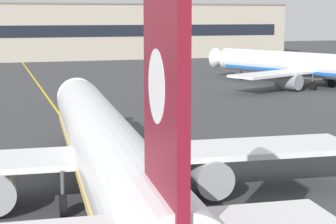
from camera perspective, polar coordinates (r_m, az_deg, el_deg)
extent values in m
cube|color=yellow|center=(54.06, -8.90, -2.45)|extent=(3.10, 179.98, 0.01)
cylinder|color=white|center=(34.69, -6.16, -3.15)|extent=(6.63, 36.19, 3.80)
cone|color=white|center=(53.60, -8.73, 1.25)|extent=(3.80, 2.88, 3.61)
cube|color=#DBBC66|center=(34.93, -6.13, -4.83)|extent=(6.32, 33.31, 0.44)
cube|color=black|center=(51.64, -8.58, 1.69)|extent=(2.93, 1.32, 0.60)
cube|color=white|center=(35.46, -6.26, -4.29)|extent=(32.28, 7.31, 0.36)
cylinder|color=gray|center=(36.07, 3.85, -6.02)|extent=(2.58, 3.77, 2.30)
cylinder|color=black|center=(37.78, 3.03, -5.29)|extent=(1.96, 0.33, 1.95)
cube|color=maroon|center=(18.52, -0.32, 0.19)|extent=(0.78, 4.82, 7.20)
cylinder|color=white|center=(18.71, -0.53, 2.51)|extent=(0.63, 2.43, 2.40)
cylinder|color=#4C4C51|center=(49.22, -8.22, -1.86)|extent=(0.24, 0.24, 1.60)
cylinder|color=black|center=(49.43, -8.19, -3.02)|extent=(0.47, 0.93, 0.90)
cylinder|color=#4C4C51|center=(32.97, -10.19, -7.01)|extent=(0.24, 0.24, 1.60)
cylinder|color=black|center=(33.31, -10.14, -8.87)|extent=(0.50, 1.33, 1.30)
cylinder|color=#4C4C51|center=(33.61, -1.25, -6.54)|extent=(0.24, 0.24, 1.60)
cylinder|color=black|center=(33.94, -1.25, -8.37)|extent=(0.50, 1.33, 1.30)
cylinder|color=white|center=(92.32, 13.80, 4.45)|extent=(17.65, 33.99, 3.74)
cone|color=white|center=(104.31, 5.18, 5.22)|extent=(4.28, 3.77, 3.56)
cube|color=blue|center=(92.41, 13.77, 3.81)|extent=(16.45, 31.36, 0.43)
cube|color=black|center=(102.99, 5.95, 5.52)|extent=(3.01, 2.12, 0.59)
cube|color=white|center=(92.73, 13.48, 3.96)|extent=(30.77, 16.97, 0.35)
cylinder|color=gray|center=(87.36, 11.66, 2.91)|extent=(3.50, 4.16, 2.27)
cylinder|color=black|center=(88.46, 10.72, 3.02)|extent=(1.84, 0.93, 1.93)
cylinder|color=gray|center=(97.35, 16.01, 3.39)|extent=(3.50, 4.16, 2.27)
cylinder|color=black|center=(98.34, 15.11, 3.49)|extent=(1.84, 0.93, 1.93)
cylinder|color=#4C4C51|center=(101.30, 7.11, 3.93)|extent=(0.24, 0.24, 1.58)
cylinder|color=black|center=(101.40, 7.10, 3.37)|extent=(0.72, 0.97, 0.89)
cylinder|color=#4C4C51|center=(89.27, 13.85, 3.19)|extent=(0.24, 0.24, 1.58)
cylinder|color=black|center=(89.39, 13.82, 2.48)|extent=(0.87, 1.33, 1.28)
cylinder|color=#4C4C51|center=(93.50, 15.65, 3.38)|extent=(0.24, 0.24, 1.58)
cylinder|color=black|center=(93.62, 15.62, 2.71)|extent=(0.87, 1.33, 1.28)
cone|color=orange|center=(52.08, -8.47, -2.59)|extent=(0.36, 0.36, 0.55)
cylinder|color=white|center=(52.07, -8.47, -2.56)|extent=(0.23, 0.23, 0.07)
cube|color=orange|center=(52.13, -8.47, -2.87)|extent=(0.44, 0.44, 0.03)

